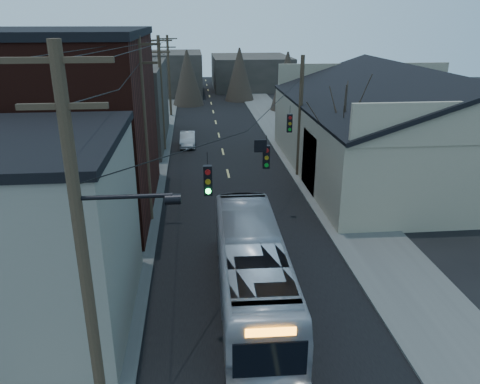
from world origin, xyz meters
name	(u,v)px	position (x,y,z in m)	size (l,w,h in m)	color
road_surface	(224,158)	(0.00, 30.00, 0.01)	(9.00, 110.00, 0.02)	black
sidewalk_left	(144,160)	(-6.50, 30.00, 0.06)	(4.00, 110.00, 0.12)	#474744
sidewalk_right	(302,156)	(6.50, 30.00, 0.06)	(4.00, 110.00, 0.12)	#474744
building_clapboard	(11,238)	(-9.00, 9.00, 3.50)	(8.00, 8.00, 7.00)	gray
building_brick	(58,128)	(-10.00, 20.00, 5.00)	(10.00, 12.00, 10.00)	black
building_left_far	(113,105)	(-9.50, 36.00, 3.50)	(9.00, 14.00, 7.00)	#2E2A24
warehouse	(408,137)	(13.00, 25.00, 2.70)	(16.16, 20.60, 7.73)	gray
building_far_left	(168,73)	(-6.00, 65.00, 3.00)	(10.00, 12.00, 6.00)	#2E2A24
building_far_right	(251,72)	(7.00, 70.00, 2.50)	(12.00, 14.00, 5.00)	#2E2A24
bare_tree	(342,145)	(6.50, 20.00, 3.60)	(0.40, 0.40, 7.20)	black
utility_lines	(182,113)	(-3.11, 24.14, 4.95)	(11.24, 45.28, 10.50)	#382B1E
bus	(252,268)	(-0.29, 9.47, 1.51)	(2.54, 10.85, 3.02)	#A1A4AD
parked_car	(188,139)	(-3.00, 34.25, 0.62)	(1.31, 3.76, 1.24)	#9A9DA1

